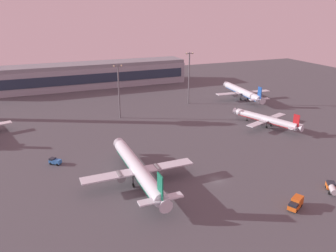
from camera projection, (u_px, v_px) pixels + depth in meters
name	position (u px, v px, depth m)	size (l,w,h in m)	color
ground_plane	(216.00, 180.00, 106.07)	(416.00, 416.00, 0.00)	#4C4C51
terminal_building	(87.00, 75.00, 228.20)	(136.98, 22.40, 16.40)	#9EA3AD
airplane_mid_apron	(138.00, 170.00, 103.21)	(35.58, 45.79, 11.77)	silver
airplane_far_stand	(266.00, 119.00, 152.88)	(26.99, 34.27, 9.10)	silver
airplane_near_gate	(243.00, 92.00, 198.62)	(34.24, 43.93, 11.26)	silver
catering_truck	(296.00, 203.00, 90.67)	(6.10, 4.68, 3.05)	#D85919
fuel_truck	(332.00, 187.00, 99.09)	(5.32, 6.37, 2.35)	#D85919
baggage_tractor	(55.00, 161.00, 116.45)	(4.42, 4.18, 2.25)	#3372BF
apron_light_central	(189.00, 75.00, 185.39)	(4.80, 0.90, 28.91)	slate
apron_light_east	(119.00, 88.00, 161.05)	(4.80, 0.90, 26.44)	slate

